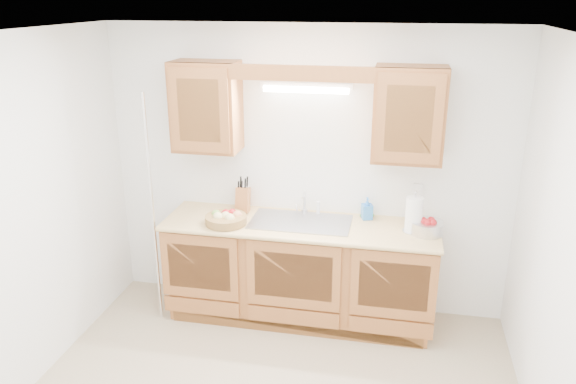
% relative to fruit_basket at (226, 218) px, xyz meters
% --- Properties ---
extents(room, '(3.52, 3.50, 2.50)m').
position_rel_fruit_basket_xyz_m(room, '(0.60, -1.05, 0.30)').
color(room, tan).
rests_on(room, ground).
extents(base_cabinets, '(2.20, 0.60, 0.86)m').
position_rel_fruit_basket_xyz_m(base_cabinets, '(0.60, 0.15, -0.51)').
color(base_cabinets, '#A1602F').
rests_on(base_cabinets, ground).
extents(countertop, '(2.30, 0.63, 0.04)m').
position_rel_fruit_basket_xyz_m(countertop, '(0.60, 0.13, -0.07)').
color(countertop, tan).
rests_on(countertop, base_cabinets).
extents(upper_cabinet_left, '(0.55, 0.33, 0.75)m').
position_rel_fruit_basket_xyz_m(upper_cabinet_left, '(-0.23, 0.28, 0.88)').
color(upper_cabinet_left, '#A1602F').
rests_on(upper_cabinet_left, room).
extents(upper_cabinet_right, '(0.55, 0.33, 0.75)m').
position_rel_fruit_basket_xyz_m(upper_cabinet_right, '(1.43, 0.28, 0.88)').
color(upper_cabinet_right, '#A1602F').
rests_on(upper_cabinet_right, room).
extents(valance, '(2.20, 0.05, 0.12)m').
position_rel_fruit_basket_xyz_m(valance, '(0.60, 0.14, 1.19)').
color(valance, '#A1602F').
rests_on(valance, room).
extents(fluorescent_fixture, '(0.76, 0.08, 0.08)m').
position_rel_fruit_basket_xyz_m(fluorescent_fixture, '(0.60, 0.36, 1.05)').
color(fluorescent_fixture, white).
rests_on(fluorescent_fixture, room).
extents(sink, '(0.84, 0.46, 0.36)m').
position_rel_fruit_basket_xyz_m(sink, '(0.60, 0.15, -0.12)').
color(sink, '#9E9EA3').
rests_on(sink, countertop).
extents(wire_shelf_pole, '(0.03, 0.03, 2.00)m').
position_rel_fruit_basket_xyz_m(wire_shelf_pole, '(-0.60, -0.12, 0.05)').
color(wire_shelf_pole, silver).
rests_on(wire_shelf_pole, ground).
extents(outlet_plate, '(0.08, 0.01, 0.12)m').
position_rel_fruit_basket_xyz_m(outlet_plate, '(1.55, 0.44, 0.20)').
color(outlet_plate, white).
rests_on(outlet_plate, room).
extents(fruit_basket, '(0.38, 0.38, 0.11)m').
position_rel_fruit_basket_xyz_m(fruit_basket, '(0.00, 0.00, 0.00)').
color(fruit_basket, '#9D743F').
rests_on(fruit_basket, countertop).
extents(knife_block, '(0.12, 0.19, 0.32)m').
position_rel_fruit_basket_xyz_m(knife_block, '(0.06, 0.29, 0.07)').
color(knife_block, '#A1602F').
rests_on(knife_block, countertop).
extents(orange_canister, '(0.08, 0.08, 0.21)m').
position_rel_fruit_basket_xyz_m(orange_canister, '(0.06, 0.39, 0.06)').
color(orange_canister, '#DA580C').
rests_on(orange_canister, countertop).
extents(soap_bottle, '(0.11, 0.11, 0.19)m').
position_rel_fruit_basket_xyz_m(soap_bottle, '(1.14, 0.34, 0.05)').
color(soap_bottle, blue).
rests_on(soap_bottle, countertop).
extents(sponge, '(0.12, 0.09, 0.02)m').
position_rel_fruit_basket_xyz_m(sponge, '(1.14, 0.39, -0.04)').
color(sponge, '#CC333F').
rests_on(sponge, countertop).
extents(paper_towel, '(0.17, 0.17, 0.35)m').
position_rel_fruit_basket_xyz_m(paper_towel, '(1.53, 0.14, 0.10)').
color(paper_towel, silver).
rests_on(paper_towel, countertop).
extents(apple_bowl, '(0.28, 0.28, 0.14)m').
position_rel_fruit_basket_xyz_m(apple_bowl, '(1.64, 0.13, 0.01)').
color(apple_bowl, silver).
rests_on(apple_bowl, countertop).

